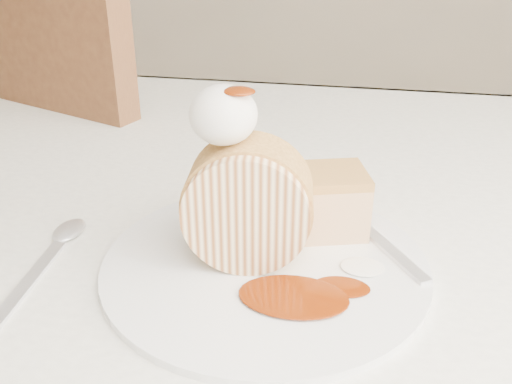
# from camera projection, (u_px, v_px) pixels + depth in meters

# --- Properties ---
(table) EXTENTS (1.40, 0.90, 0.75)m
(table) POSITION_uv_depth(u_px,v_px,m) (308.00, 275.00, 0.64)
(table) COLOR white
(table) RESTS_ON ground
(chair_far) EXTENTS (0.60, 0.60, 0.99)m
(chair_far) POSITION_uv_depth(u_px,v_px,m) (91.00, 174.00, 1.11)
(chair_far) COLOR brown
(chair_far) RESTS_ON ground
(plate) EXTENTS (0.35, 0.35, 0.01)m
(plate) POSITION_uv_depth(u_px,v_px,m) (265.00, 264.00, 0.50)
(plate) COLOR white
(plate) RESTS_ON table
(roulade_slice) EXTENTS (0.11, 0.07, 0.11)m
(roulade_slice) POSITION_uv_depth(u_px,v_px,m) (248.00, 205.00, 0.48)
(roulade_slice) COLOR #FFE4B1
(roulade_slice) RESTS_ON plate
(cake_chunk) EXTENTS (0.08, 0.07, 0.05)m
(cake_chunk) POSITION_uv_depth(u_px,v_px,m) (330.00, 205.00, 0.53)
(cake_chunk) COLOR tan
(cake_chunk) RESTS_ON plate
(whipped_cream) EXTENTS (0.05, 0.05, 0.05)m
(whipped_cream) POSITION_uv_depth(u_px,v_px,m) (223.00, 115.00, 0.45)
(whipped_cream) COLOR white
(whipped_cream) RESTS_ON roulade_slice
(caramel_drizzle) EXTENTS (0.03, 0.02, 0.01)m
(caramel_drizzle) POSITION_uv_depth(u_px,v_px,m) (238.00, 83.00, 0.43)
(caramel_drizzle) COLOR #641F04
(caramel_drizzle) RESTS_ON whipped_cream
(caramel_pool) EXTENTS (0.10, 0.08, 0.00)m
(caramel_pool) POSITION_uv_depth(u_px,v_px,m) (293.00, 296.00, 0.45)
(caramel_pool) COLOR #641F04
(caramel_pool) RESTS_ON plate
(fork) EXTENTS (0.11, 0.15, 0.00)m
(fork) POSITION_uv_depth(u_px,v_px,m) (385.00, 246.00, 0.52)
(fork) COLOR silver
(fork) RESTS_ON plate
(spoon) EXTENTS (0.03, 0.16, 0.00)m
(spoon) POSITION_uv_depth(u_px,v_px,m) (28.00, 283.00, 0.48)
(spoon) COLOR silver
(spoon) RESTS_ON table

